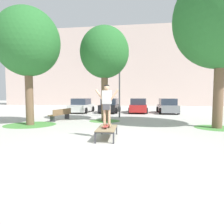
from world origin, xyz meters
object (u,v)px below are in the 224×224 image
at_px(tree_near_right, 221,19).
at_px(tree_mid_back, 104,53).
at_px(light_post, 120,71).
at_px(car_red, 138,106).
at_px(park_bench, 61,114).
at_px(skater, 107,102).
at_px(skateboard, 107,126).
at_px(tree_near_left, 28,43).
at_px(car_black, 110,106).
at_px(car_white, 82,106).
at_px(skate_box, 107,129).
at_px(car_grey, 167,106).

xyz_separation_m(tree_near_right, tree_mid_back, (-6.77, 2.19, -1.17)).
bearing_deg(light_post, car_red, 73.44).
bearing_deg(tree_mid_back, park_bench, -180.00).
xyz_separation_m(skater, car_red, (1.11, 13.35, -0.84)).
bearing_deg(light_post, skateboard, -87.54).
xyz_separation_m(tree_near_left, tree_near_right, (10.99, 0.35, 0.96)).
relative_size(tree_near_right, car_black, 2.04).
height_order(tree_mid_back, park_bench, tree_mid_back).
height_order(car_white, light_post, light_post).
height_order(car_white, car_black, same).
bearing_deg(skateboard, car_black, 98.17).
bearing_deg(car_white, tree_near_right, -40.58).
distance_m(skater, park_bench, 7.42).
bearing_deg(tree_mid_back, skater, -78.91).
xyz_separation_m(skate_box, skater, (0.00, -0.04, 1.12)).
bearing_deg(car_red, tree_near_right, -65.02).
bearing_deg(light_post, car_black, 107.99).
xyz_separation_m(skater, car_black, (-1.87, 13.06, -0.84)).
distance_m(car_white, car_red, 6.01).
bearing_deg(park_bench, tree_near_right, -12.32).
bearing_deg(car_grey, car_black, -179.18).
bearing_deg(tree_near_left, car_grey, 46.07).
height_order(skater, park_bench, skater).
relative_size(skateboard, tree_near_right, 0.09).
distance_m(skate_box, car_white, 13.50).
height_order(skater, tree_near_left, tree_near_left).
distance_m(car_black, park_bench, 7.64).
bearing_deg(car_grey, skater, -107.32).
relative_size(skate_box, car_red, 0.46).
xyz_separation_m(tree_near_left, car_white, (0.51, 9.33, -4.27)).
bearing_deg(car_grey, skate_box, -107.38).
height_order(skateboard, car_grey, car_grey).
xyz_separation_m(tree_mid_back, car_white, (-3.71, 6.79, -4.05)).
relative_size(tree_near_left, car_white, 1.65).
height_order(tree_near_left, tree_near_right, tree_near_right).
relative_size(tree_near_left, car_red, 1.67).
relative_size(skate_box, car_grey, 0.46).
height_order(car_red, light_post, light_post).
distance_m(skate_box, park_bench, 7.30).
height_order(tree_mid_back, car_grey, tree_mid_back).
bearing_deg(tree_near_right, car_grey, 99.14).
xyz_separation_m(car_black, light_post, (1.51, -4.66, 3.13)).
relative_size(car_white, car_red, 1.01).
relative_size(skateboard, car_black, 0.19).
bearing_deg(car_grey, skateboard, -107.31).
relative_size(skateboard, park_bench, 0.33).
xyz_separation_m(car_black, car_red, (2.99, 0.29, 0.00)).
height_order(car_white, car_red, same).
xyz_separation_m(skateboard, skater, (0.00, 0.00, 0.99)).
height_order(skate_box, car_black, car_black).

